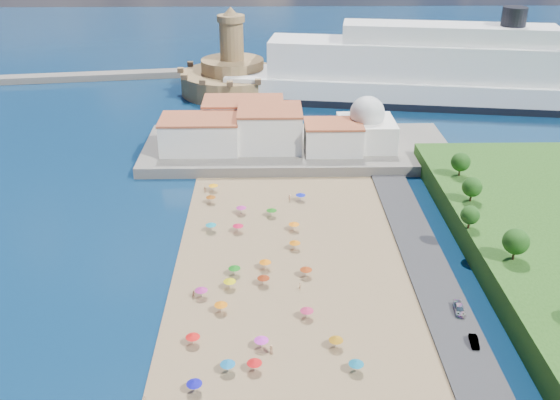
{
  "coord_description": "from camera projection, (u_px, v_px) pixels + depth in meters",
  "views": [
    {
      "loc": [
        1.46,
        -99.9,
        68.89
      ],
      "look_at": [
        4.0,
        25.0,
        8.0
      ],
      "focal_mm": 40.0,
      "sensor_mm": 36.0,
      "label": 1
    }
  ],
  "objects": [
    {
      "name": "ground",
      "position": [
        262.0,
        294.0,
        119.94
      ],
      "size": [
        700.0,
        700.0,
        0.0
      ],
      "primitive_type": "plane",
      "color": "#071938",
      "rests_on": "ground"
    },
    {
      "name": "terrace",
      "position": [
        297.0,
        149.0,
        185.07
      ],
      "size": [
        90.0,
        36.0,
        3.0
      ],
      "primitive_type": "cube",
      "color": "#59544C",
      "rests_on": "ground"
    },
    {
      "name": "jetty",
      "position": [
        229.0,
        113.0,
        216.25
      ],
      "size": [
        18.0,
        70.0,
        2.4
      ],
      "primitive_type": "cube",
      "color": "#59544C",
      "rests_on": "ground"
    },
    {
      "name": "waterfront_buildings",
      "position": [
        253.0,
        128.0,
        182.61
      ],
      "size": [
        57.0,
        29.0,
        11.0
      ],
      "color": "silver",
      "rests_on": "terrace"
    },
    {
      "name": "domed_building",
      "position": [
        366.0,
        127.0,
        180.36
      ],
      "size": [
        16.0,
        16.0,
        15.0
      ],
      "color": "silver",
      "rests_on": "terrace"
    },
    {
      "name": "fortress",
      "position": [
        233.0,
        76.0,
        240.81
      ],
      "size": [
        40.0,
        40.0,
        32.4
      ],
      "color": "#936D49",
      "rests_on": "ground"
    },
    {
      "name": "cruise_ship",
      "position": [
        444.0,
        76.0,
        226.24
      ],
      "size": [
        161.85,
        48.48,
        35.0
      ],
      "color": "black",
      "rests_on": "ground"
    },
    {
      "name": "beach_parasols",
      "position": [
        253.0,
        328.0,
        107.23
      ],
      "size": [
        31.2,
        115.26,
        2.2
      ],
      "color": "gray",
      "rests_on": "beach"
    },
    {
      "name": "beachgoers",
      "position": [
        244.0,
        327.0,
        108.89
      ],
      "size": [
        34.92,
        103.08,
        1.82
      ],
      "color": "tan",
      "rests_on": "beach"
    },
    {
      "name": "parked_cars",
      "position": [
        482.0,
        359.0,
        101.19
      ],
      "size": [
        2.23,
        34.72,
        1.42
      ],
      "color": "gray",
      "rests_on": "promenade"
    },
    {
      "name": "hillside_trees",
      "position": [
        553.0,
        285.0,
        105.14
      ],
      "size": [
        16.19,
        105.97,
        7.22
      ],
      "color": "#382314",
      "rests_on": "hillside"
    }
  ]
}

